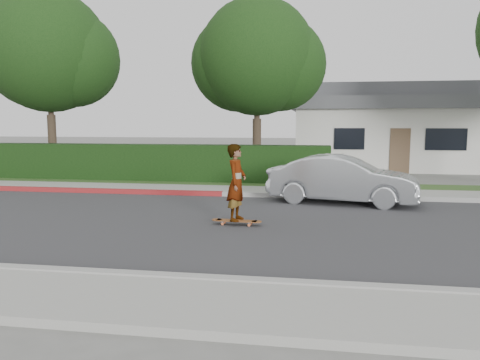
% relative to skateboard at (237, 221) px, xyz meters
% --- Properties ---
extents(ground, '(120.00, 120.00, 0.00)m').
position_rel_skateboard_xyz_m(ground, '(-2.15, 0.05, -0.10)').
color(ground, slate).
rests_on(ground, ground).
extents(road, '(60.00, 8.00, 0.01)m').
position_rel_skateboard_xyz_m(road, '(-2.15, 0.05, -0.10)').
color(road, '#2D2D30').
rests_on(road, ground).
extents(curb_near, '(60.00, 0.20, 0.15)m').
position_rel_skateboard_xyz_m(curb_near, '(-2.15, -4.05, -0.03)').
color(curb_near, '#9E9E99').
rests_on(curb_near, ground).
extents(sidewalk_near, '(60.00, 1.60, 0.12)m').
position_rel_skateboard_xyz_m(sidewalk_near, '(-2.15, -4.95, -0.04)').
color(sidewalk_near, gray).
rests_on(sidewalk_near, ground).
extents(curb_far, '(60.00, 0.20, 0.15)m').
position_rel_skateboard_xyz_m(curb_far, '(-2.15, 4.15, -0.03)').
color(curb_far, '#9E9E99').
rests_on(curb_far, ground).
extents(curb_red_section, '(12.00, 0.21, 0.15)m').
position_rel_skateboard_xyz_m(curb_red_section, '(-7.15, 4.15, -0.02)').
color(curb_red_section, maroon).
rests_on(curb_red_section, ground).
extents(sidewalk_far, '(60.00, 1.60, 0.12)m').
position_rel_skateboard_xyz_m(sidewalk_far, '(-2.15, 5.05, -0.04)').
color(sidewalk_far, gray).
rests_on(sidewalk_far, ground).
extents(planting_strip, '(60.00, 1.60, 0.10)m').
position_rel_skateboard_xyz_m(planting_strip, '(-2.15, 6.65, -0.05)').
color(planting_strip, '#2D4C1E').
rests_on(planting_strip, ground).
extents(hedge, '(15.00, 1.00, 1.50)m').
position_rel_skateboard_xyz_m(hedge, '(-5.15, 7.25, 0.65)').
color(hedge, black).
rests_on(hedge, ground).
extents(tree_left, '(5.99, 5.21, 8.00)m').
position_rel_skateboard_xyz_m(tree_left, '(-9.67, 8.73, 5.16)').
color(tree_left, '#33261C').
rests_on(tree_left, ground).
extents(tree_center, '(5.66, 4.84, 7.44)m').
position_rel_skateboard_xyz_m(tree_center, '(-0.67, 9.23, 4.80)').
color(tree_center, '#33261C').
rests_on(tree_center, ground).
extents(house, '(10.60, 8.60, 4.30)m').
position_rel_skateboard_xyz_m(house, '(5.85, 16.04, 1.99)').
color(house, beige).
rests_on(house, ground).
extents(skateboard, '(1.19, 0.31, 0.11)m').
position_rel_skateboard_xyz_m(skateboard, '(0.00, 0.00, 0.00)').
color(skateboard, '#E26E3E').
rests_on(skateboard, ground).
extents(skateboarder, '(0.51, 0.70, 1.77)m').
position_rel_skateboard_xyz_m(skateboarder, '(0.00, 0.00, 0.90)').
color(skateboarder, white).
rests_on(skateboarder, skateboard).
extents(car_silver, '(4.50, 2.32, 1.41)m').
position_rel_skateboard_xyz_m(car_silver, '(2.59, 3.43, 0.60)').
color(car_silver, silver).
rests_on(car_silver, ground).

